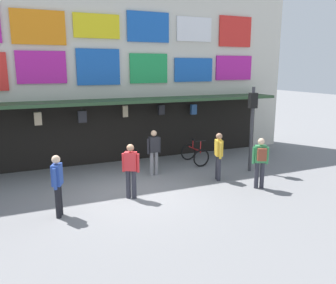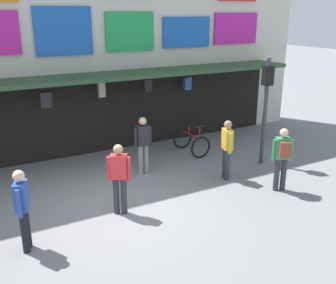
{
  "view_description": "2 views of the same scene",
  "coord_description": "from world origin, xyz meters",
  "px_view_note": "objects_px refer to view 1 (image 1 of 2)",
  "views": [
    {
      "loc": [
        -3.0,
        -9.78,
        3.88
      ],
      "look_at": [
        1.55,
        0.66,
        1.41
      ],
      "focal_mm": 36.71,
      "sensor_mm": 36.0,
      "label": 1
    },
    {
      "loc": [
        -2.97,
        -7.9,
        4.43
      ],
      "look_at": [
        1.55,
        0.39,
        1.27
      ],
      "focal_mm": 41.53,
      "sensor_mm": 36.0,
      "label": 2
    }
  ],
  "objects_px": {
    "pedestrian_in_blue": "(219,154)",
    "bicycle_parked": "(195,154)",
    "pedestrian_in_black": "(58,182)",
    "pedestrian_in_white": "(260,159)",
    "pedestrian_in_yellow": "(131,168)",
    "pedestrian_in_red": "(154,150)",
    "traffic_light_far": "(252,116)"
  },
  "relations": [
    {
      "from": "bicycle_parked",
      "to": "pedestrian_in_blue",
      "type": "xyz_separation_m",
      "value": [
        -0.26,
        -2.24,
        0.55
      ]
    },
    {
      "from": "pedestrian_in_white",
      "to": "pedestrian_in_black",
      "type": "bearing_deg",
      "value": 176.71
    },
    {
      "from": "bicycle_parked",
      "to": "pedestrian_in_red",
      "type": "relative_size",
      "value": 0.7
    },
    {
      "from": "pedestrian_in_black",
      "to": "pedestrian_in_blue",
      "type": "height_order",
      "value": "same"
    },
    {
      "from": "bicycle_parked",
      "to": "pedestrian_in_black",
      "type": "distance_m",
      "value": 6.59
    },
    {
      "from": "pedestrian_in_blue",
      "to": "pedestrian_in_yellow",
      "type": "bearing_deg",
      "value": -172.38
    },
    {
      "from": "pedestrian_in_black",
      "to": "pedestrian_in_red",
      "type": "xyz_separation_m",
      "value": [
        3.62,
        2.35,
        0.0
      ]
    },
    {
      "from": "bicycle_parked",
      "to": "pedestrian_in_black",
      "type": "relative_size",
      "value": 0.7
    },
    {
      "from": "pedestrian_in_red",
      "to": "pedestrian_in_yellow",
      "type": "height_order",
      "value": "same"
    },
    {
      "from": "bicycle_parked",
      "to": "pedestrian_in_white",
      "type": "xyz_separation_m",
      "value": [
        0.52,
        -3.53,
        0.59
      ]
    },
    {
      "from": "pedestrian_in_red",
      "to": "pedestrian_in_yellow",
      "type": "distance_m",
      "value": 2.36
    },
    {
      "from": "pedestrian_in_white",
      "to": "pedestrian_in_yellow",
      "type": "xyz_separation_m",
      "value": [
        -4.1,
        0.85,
        -0.04
      ]
    },
    {
      "from": "bicycle_parked",
      "to": "pedestrian_in_blue",
      "type": "height_order",
      "value": "pedestrian_in_blue"
    },
    {
      "from": "bicycle_parked",
      "to": "pedestrian_in_red",
      "type": "height_order",
      "value": "pedestrian_in_red"
    },
    {
      "from": "pedestrian_in_white",
      "to": "traffic_light_far",
      "type": "bearing_deg",
      "value": 62.27
    },
    {
      "from": "pedestrian_in_red",
      "to": "pedestrian_in_white",
      "type": "relative_size",
      "value": 1.0
    },
    {
      "from": "bicycle_parked",
      "to": "pedestrian_in_red",
      "type": "distance_m",
      "value": 2.35
    },
    {
      "from": "bicycle_parked",
      "to": "pedestrian_in_black",
      "type": "xyz_separation_m",
      "value": [
        -5.74,
        -3.17,
        0.55
      ]
    },
    {
      "from": "pedestrian_in_black",
      "to": "pedestrian_in_blue",
      "type": "bearing_deg",
      "value": 9.7
    },
    {
      "from": "traffic_light_far",
      "to": "bicycle_parked",
      "type": "bearing_deg",
      "value": 128.9
    },
    {
      "from": "pedestrian_in_red",
      "to": "pedestrian_in_white",
      "type": "height_order",
      "value": "same"
    },
    {
      "from": "pedestrian_in_blue",
      "to": "pedestrian_in_black",
      "type": "bearing_deg",
      "value": -170.3
    },
    {
      "from": "pedestrian_in_red",
      "to": "pedestrian_in_blue",
      "type": "relative_size",
      "value": 1.0
    },
    {
      "from": "pedestrian_in_white",
      "to": "pedestrian_in_red",
      "type": "bearing_deg",
      "value": 134.27
    },
    {
      "from": "pedestrian_in_black",
      "to": "pedestrian_in_blue",
      "type": "relative_size",
      "value": 1.0
    },
    {
      "from": "pedestrian_in_black",
      "to": "pedestrian_in_white",
      "type": "distance_m",
      "value": 6.27
    },
    {
      "from": "traffic_light_far",
      "to": "pedestrian_in_red",
      "type": "distance_m",
      "value": 3.88
    },
    {
      "from": "pedestrian_in_blue",
      "to": "bicycle_parked",
      "type": "bearing_deg",
      "value": 83.45
    },
    {
      "from": "traffic_light_far",
      "to": "pedestrian_in_yellow",
      "type": "height_order",
      "value": "traffic_light_far"
    },
    {
      "from": "pedestrian_in_red",
      "to": "pedestrian_in_blue",
      "type": "height_order",
      "value": "same"
    },
    {
      "from": "traffic_light_far",
      "to": "pedestrian_in_black",
      "type": "relative_size",
      "value": 1.9
    },
    {
      "from": "traffic_light_far",
      "to": "pedestrian_in_yellow",
      "type": "distance_m",
      "value": 5.24
    }
  ]
}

